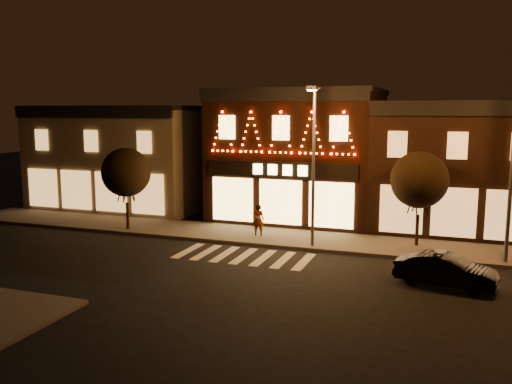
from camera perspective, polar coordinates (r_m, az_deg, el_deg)
The scene contains 10 objects.
ground at distance 22.76m, azimuth -4.97°, elevation -9.30°, with size 120.00×120.00×0.00m, color black.
sidewalk_far at distance 29.37m, azimuth 5.19°, elevation -5.02°, with size 44.00×4.00×0.15m, color #47423D.
building_left at distance 40.39m, azimuth -13.54°, elevation 3.68°, with size 12.20×8.28×7.30m.
building_pulp at distance 34.95m, azimuth 4.58°, elevation 3.98°, with size 10.20×8.34×8.30m.
building_right_a at distance 33.79m, azimuth 20.34°, elevation 2.62°, with size 9.20×8.28×7.50m.
streetlamp_mid at distance 26.85m, azimuth 6.08°, elevation 4.03°, with size 0.60×1.84×8.02m.
tree_left at distance 31.89m, azimuth -13.59°, elevation 2.03°, with size 2.82×2.82×4.72m.
tree_right at distance 28.34m, azimuth 16.90°, elevation 1.23°, with size 2.88×2.88×4.82m.
dark_sedan at distance 23.10m, azimuth 19.43°, elevation -7.81°, with size 1.38×3.95×1.30m, color black.
pedestrian at distance 29.70m, azimuth 0.24°, elevation -2.96°, with size 0.64×0.42×1.74m, color gray.
Camera 1 is at (9.13, -19.64, 7.01)m, focal length 37.80 mm.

